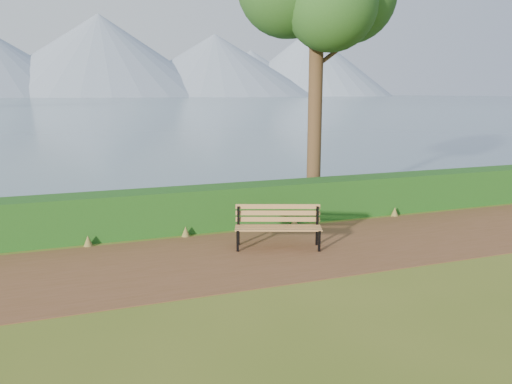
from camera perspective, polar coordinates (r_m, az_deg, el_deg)
name	(u,v)px	position (r m, az deg, el deg)	size (l,w,h in m)	color
ground	(263,259)	(9.87, 0.84, -7.68)	(140.00, 140.00, 0.00)	#495E1A
path	(258,254)	(10.14, 0.23, -7.13)	(40.00, 3.40, 0.01)	brown
hedge	(225,206)	(12.11, -3.55, -1.65)	(32.00, 0.85, 1.00)	#164012
water	(78,99)	(268.76, -19.64, 9.99)	(700.00, 510.00, 0.00)	#3F5966
mountains	(60,59)	(415.53, -21.48, 13.94)	(585.00, 190.00, 70.00)	slate
bench	(278,223)	(10.48, 2.53, -3.61)	(1.85, 1.10, 0.90)	black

